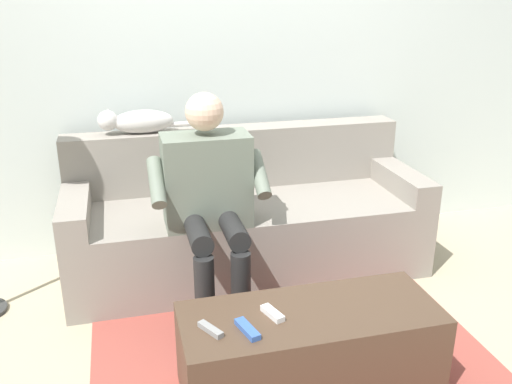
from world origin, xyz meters
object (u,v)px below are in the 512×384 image
(coffee_table, at_px, (309,351))
(remote_blue, at_px, (247,329))
(remote_white, at_px, (272,313))
(remote_gray, at_px, (211,329))
(couch, at_px, (245,220))
(person_solo_seated, at_px, (209,191))
(cat_on_backrest, at_px, (137,121))

(coffee_table, distance_m, remote_blue, 0.36)
(remote_white, xyz_separation_m, remote_gray, (0.26, 0.05, -0.00))
(couch, relative_size, person_solo_seated, 1.83)
(couch, distance_m, remote_white, 1.20)
(coffee_table, height_order, remote_blue, remote_blue)
(coffee_table, distance_m, person_solo_seated, 0.97)
(person_solo_seated, height_order, remote_blue, person_solo_seated)
(coffee_table, relative_size, person_solo_seated, 0.94)
(remote_blue, bearing_deg, remote_white, 108.12)
(couch, distance_m, person_solo_seated, 0.60)
(coffee_table, height_order, remote_gray, remote_gray)
(person_solo_seated, xyz_separation_m, cat_on_backrest, (0.32, -0.64, 0.24))
(person_solo_seated, xyz_separation_m, remote_gray, (0.15, 0.84, -0.26))
(coffee_table, bearing_deg, remote_blue, 14.25)
(couch, distance_m, remote_blue, 1.30)
(coffee_table, bearing_deg, cat_on_backrest, -67.50)
(coffee_table, relative_size, remote_blue, 7.48)
(couch, height_order, cat_on_backrest, cat_on_backrest)
(coffee_table, xyz_separation_m, remote_white, (0.16, -0.01, 0.21))
(cat_on_backrest, relative_size, remote_white, 4.81)
(remote_blue, distance_m, remote_white, 0.15)
(remote_white, bearing_deg, coffee_table, -112.04)
(couch, bearing_deg, cat_on_backrest, -22.88)
(coffee_table, distance_m, remote_gray, 0.48)
(person_solo_seated, relative_size, remote_gray, 9.22)
(person_solo_seated, relative_size, remote_white, 9.39)
(coffee_table, bearing_deg, remote_gray, 5.16)
(coffee_table, height_order, remote_white, remote_white)
(couch, bearing_deg, coffee_table, 90.00)
(remote_gray, bearing_deg, coffee_table, -114.25)
(couch, xyz_separation_m, remote_gray, (0.43, 1.23, 0.10))
(cat_on_backrest, relative_size, remote_blue, 4.07)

